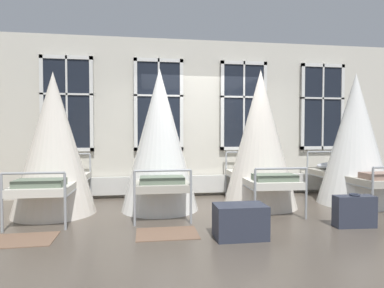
# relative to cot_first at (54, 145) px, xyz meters

# --- Properties ---
(ground) EXTENTS (21.68, 21.68, 0.00)m
(ground) POSITION_rel_cot_first_xyz_m (2.64, 0.15, -1.12)
(ground) COLOR brown
(back_wall_with_windows) EXTENTS (10.45, 0.10, 3.25)m
(back_wall_with_windows) POSITION_rel_cot_first_xyz_m (2.64, 1.23, 0.51)
(back_wall_with_windows) COLOR beige
(back_wall_with_windows) RESTS_ON ground
(window_bank) EXTENTS (6.38, 0.10, 2.75)m
(window_bank) POSITION_rel_cot_first_xyz_m (2.64, 1.11, 0.00)
(window_bank) COLOR black
(window_bank) RESTS_ON ground
(cot_first) EXTENTS (1.32, 1.98, 2.31)m
(cot_first) POSITION_rel_cot_first_xyz_m (0.00, 0.00, 0.00)
(cot_first) COLOR #9EA3A8
(cot_first) RESTS_ON ground
(cot_second) EXTENTS (1.32, 1.97, 2.42)m
(cot_second) POSITION_rel_cot_first_xyz_m (1.72, 0.05, 0.05)
(cot_second) COLOR #9EA3A8
(cot_second) RESTS_ON ground
(cot_third) EXTENTS (1.32, 1.99, 2.44)m
(cot_third) POSITION_rel_cot_first_xyz_m (3.52, 0.05, 0.06)
(cot_third) COLOR #9EA3A8
(cot_third) RESTS_ON ground
(cot_fourth) EXTENTS (1.32, 1.99, 2.42)m
(cot_fourth) POSITION_rel_cot_first_xyz_m (5.33, -0.02, 0.05)
(cot_fourth) COLOR #9EA3A8
(cot_fourth) RESTS_ON ground
(rug_first) EXTENTS (0.82, 0.58, 0.01)m
(rug_first) POSITION_rel_cot_first_xyz_m (-0.04, -1.34, -1.11)
(rug_first) COLOR brown
(rug_first) RESTS_ON ground
(rug_second) EXTENTS (0.80, 0.56, 0.01)m
(rug_second) POSITION_rel_cot_first_xyz_m (1.75, -1.34, -1.11)
(rug_second) COLOR brown
(rug_second) RESTS_ON ground
(suitcase_dark) EXTENTS (0.57, 0.24, 0.47)m
(suitcase_dark) POSITION_rel_cot_first_xyz_m (4.37, -1.40, -0.90)
(suitcase_dark) COLOR #2D3342
(suitcase_dark) RESTS_ON ground
(travel_trunk) EXTENTS (0.64, 0.40, 0.42)m
(travel_trunk) POSITION_rel_cot_first_xyz_m (2.64, -1.63, -0.91)
(travel_trunk) COLOR #2D3342
(travel_trunk) RESTS_ON ground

